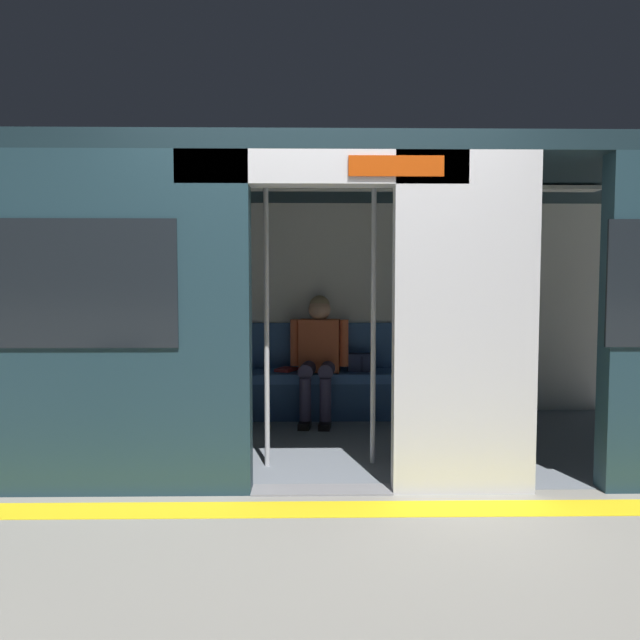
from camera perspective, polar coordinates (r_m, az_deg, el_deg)
The scene contains 9 objects.
ground_plane at distance 3.78m, azimuth 0.17°, elevation -16.27°, with size 60.00×60.00×0.00m, color gray.
platform_edge_strip at distance 3.50m, azimuth 0.27°, elevation -17.90°, with size 8.00×0.24×0.01m, color yellow.
train_car at distance 4.62m, azimuth -0.70°, elevation 5.36°, with size 6.40×2.48×2.19m.
bench_seat at distance 5.60m, azimuth -0.20°, elevation -6.12°, with size 3.16×0.44×0.44m.
person_seated at distance 5.51m, azimuth -0.13°, elevation -2.88°, with size 0.55×0.70×1.17m.
handbag at distance 5.65m, azimuth 4.01°, elevation -4.13°, with size 0.26×0.15×0.17m.
book at distance 5.67m, azimuth -3.29°, elevation -4.82°, with size 0.15×0.22×0.03m, color #B22D2D.
grab_pole_door at distance 4.07m, azimuth -5.22°, elevation -0.09°, with size 0.04×0.04×2.05m, color silver.
grab_pole_far at distance 4.14m, azimuth 5.21°, elevation -0.03°, with size 0.04×0.04×2.05m, color silver.
Camera 1 is at (0.07, 3.55, 1.29)m, focal length 32.93 mm.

